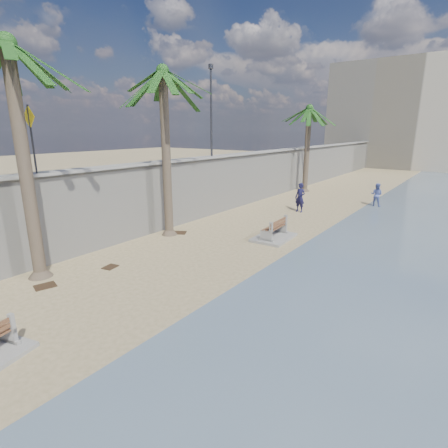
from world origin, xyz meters
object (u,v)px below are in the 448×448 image
Objects in this scene: bench_far at (274,230)px; person_b at (377,193)px; palm_mid at (163,73)px; palm_back at (310,109)px; palm_front at (7,47)px; person_a at (300,195)px.

bench_far is 1.33× the size of person_b.
palm_mid is 16.45m from person_b.
palm_front is at bearing -90.62° from palm_back.
person_b is (3.51, 4.83, -0.19)m from person_a.
palm_back reaches higher than person_a.
palm_front reaches higher than bench_far.
palm_mid reaches higher than person_a.
palm_front is at bearing -117.09° from bench_far.
palm_mid is at bearing 89.82° from palm_front.
person_a reaches higher than person_b.
person_a is (3.19, 8.61, -6.54)m from palm_mid.
bench_far is 6.29m from person_a.
palm_back is (0.23, 16.17, -0.87)m from palm_mid.
bench_far is 1.09× the size of person_a.
palm_front reaches higher than palm_back.
person_b is (6.72, 19.98, -6.73)m from palm_front.
palm_mid is at bearing -90.80° from palm_back.
person_b is (6.70, 13.43, -6.74)m from palm_mid.
palm_back is at bearing 107.83° from bench_far.
person_a is (-1.43, 6.09, 0.66)m from bench_far.
person_a is at bearing 69.70° from palm_mid.
bench_far is 0.27× the size of palm_front.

